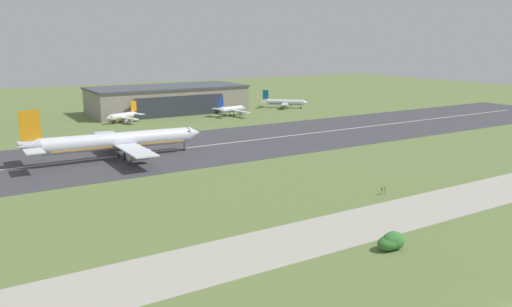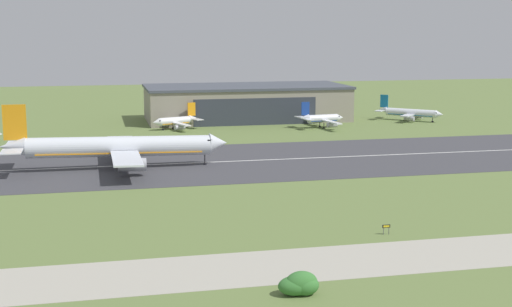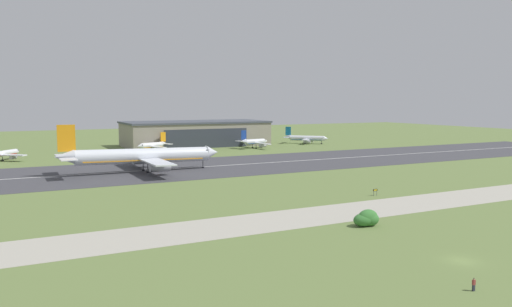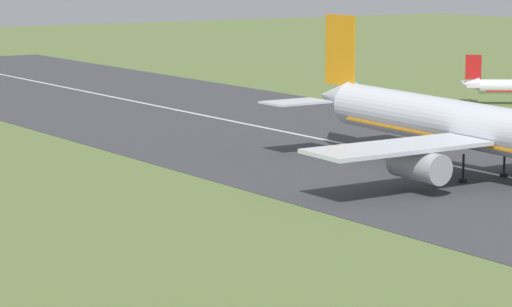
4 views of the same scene
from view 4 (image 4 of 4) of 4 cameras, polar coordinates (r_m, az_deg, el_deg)
ground_plane at (r=80.59m, az=-8.50°, el=-6.89°), size 635.19×635.19×0.00m
airplane_landing at (r=124.68m, az=10.49°, el=1.14°), size 53.04×42.89×15.85m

